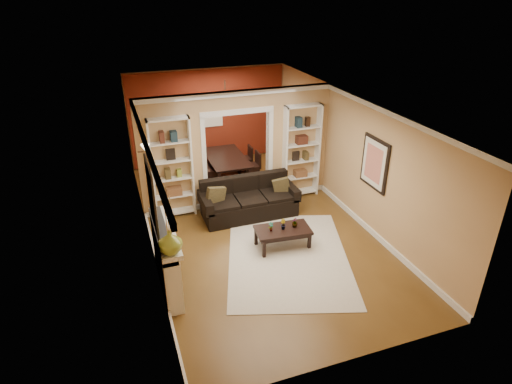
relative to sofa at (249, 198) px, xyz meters
name	(u,v)px	position (x,y,z in m)	size (l,w,h in m)	color
floor	(254,225)	(-0.03, -0.45, -0.43)	(8.00, 8.00, 0.00)	brown
ceiling	(254,104)	(-0.03, -0.45, 2.27)	(8.00, 8.00, 0.00)	white
wall_back	(208,116)	(-0.03, 3.55, 0.92)	(8.00, 8.00, 0.00)	tan
wall_front	(356,285)	(-0.03, -4.45, 0.92)	(8.00, 8.00, 0.00)	tan
wall_left	(143,184)	(-2.28, -0.45, 0.92)	(8.00, 8.00, 0.00)	tan
wall_right	(349,155)	(2.22, -0.45, 0.92)	(8.00, 8.00, 0.00)	tan
partition_wall	(237,149)	(-0.03, 0.75, 0.92)	(4.50, 0.15, 2.70)	tan
red_back_panel	(209,118)	(-0.03, 3.52, 0.89)	(4.44, 0.04, 2.64)	maroon
dining_window	(209,110)	(-0.03, 3.48, 1.12)	(0.78, 0.03, 0.98)	#8CA5CC
area_rug	(288,257)	(0.19, -1.83, -0.42)	(2.29, 3.20, 0.01)	beige
sofa	(249,198)	(0.00, 0.00, 0.00)	(2.19, 0.94, 0.85)	black
pillow_left	(216,196)	(-0.77, -0.02, 0.20)	(0.42, 0.12, 0.42)	brown
pillow_right	(281,187)	(0.77, -0.02, 0.18)	(0.37, 0.11, 0.37)	brown
coffee_table	(283,238)	(0.22, -1.45, -0.22)	(1.09, 0.59, 0.41)	black
plant_left	(271,227)	(-0.03, -1.45, 0.09)	(0.10, 0.07, 0.20)	#336626
plant_center	(283,224)	(0.22, -1.45, 0.09)	(0.11, 0.09, 0.21)	#336626
plant_right	(295,222)	(0.48, -1.45, 0.09)	(0.12, 0.12, 0.21)	#336626
bookshelf_left	(172,169)	(-1.58, 0.58, 0.72)	(0.90, 0.30, 2.30)	white
bookshelf_right	(301,152)	(1.52, 0.58, 0.72)	(0.90, 0.30, 2.30)	white
fireplace	(168,259)	(-2.12, -1.95, 0.15)	(0.32, 1.70, 1.16)	white
vase	(170,242)	(-2.12, -2.65, 0.92)	(0.37, 0.37, 0.38)	olive
mirror	(151,196)	(-2.26, -1.95, 1.37)	(0.03, 0.95, 1.10)	silver
wall_sconce	(143,150)	(-2.18, 0.10, 1.40)	(0.18, 0.18, 0.22)	#FFE0A5
framed_art	(374,163)	(2.18, -1.45, 1.12)	(0.04, 0.85, 1.05)	black
dining_table	(228,167)	(0.10, 2.13, -0.11)	(1.00, 1.79, 0.63)	black
dining_chair_nw	(210,169)	(-0.45, 1.83, 0.03)	(0.45, 0.45, 0.91)	black
dining_chair_ne	(250,166)	(0.65, 1.83, -0.03)	(0.39, 0.39, 0.80)	black
dining_chair_sw	(205,164)	(-0.45, 2.43, -0.05)	(0.37, 0.37, 0.76)	black
dining_chair_se	(244,159)	(0.65, 2.43, -0.05)	(0.37, 0.37, 0.75)	black
chandelier	(219,104)	(-0.03, 2.25, 1.59)	(0.50, 0.50, 0.30)	#342218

